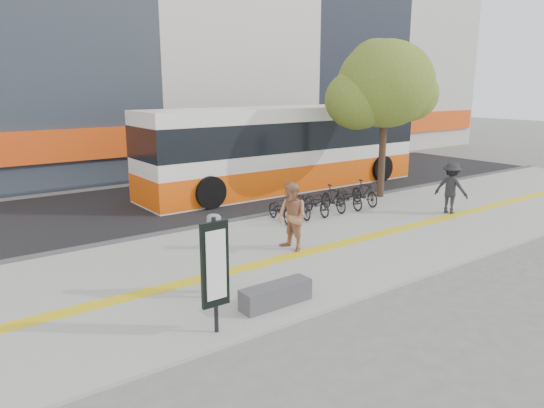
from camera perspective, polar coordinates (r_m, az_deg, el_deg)
ground at (r=13.17m, az=6.42°, el=-7.00°), size 120.00×120.00×0.00m
sidewalk at (r=14.22m, az=2.31°, el=-5.20°), size 40.00×7.00×0.08m
tactile_strip at (r=13.84m, az=3.61°, el=-5.55°), size 40.00×0.45×0.01m
street at (r=20.40m, az=-10.97°, el=0.23°), size 40.00×8.00×0.06m
curb at (r=16.97m, az=-5.10°, el=-2.08°), size 40.00×0.25×0.14m
bench at (r=10.64m, az=0.44°, el=-10.19°), size 1.60×0.45×0.45m
signboard at (r=9.19m, az=-6.45°, el=-7.01°), size 0.55×0.10×2.20m
street_tree at (r=20.88m, az=12.42°, el=12.88°), size 4.40×3.80×6.31m
bus at (r=22.41m, az=1.62°, el=6.06°), size 13.41×3.18×3.57m
bicycle_row at (r=18.10m, az=5.95°, el=0.38°), size 4.81×1.71×0.95m
seated_woman at (r=10.93m, az=-6.77°, el=-5.74°), size 0.80×0.71×1.83m
pedestrian_tan at (r=13.83m, az=2.27°, el=-1.46°), size 0.77×0.96×1.90m
pedestrian_dark at (r=18.99m, az=19.59°, el=1.72°), size 0.96×1.32×1.83m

